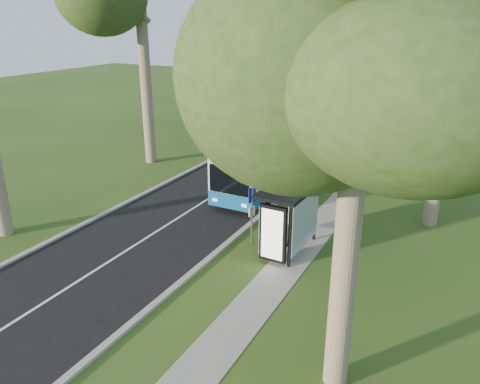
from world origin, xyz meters
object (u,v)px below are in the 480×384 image
at_px(bus_stop_sign, 252,209).
at_px(car_silver, 294,105).
at_px(bus_shelter, 288,210).
at_px(car_white, 295,104).
at_px(litter_bin, 308,187).
at_px(bus, 277,155).

xyz_separation_m(bus_stop_sign, car_silver, (-9.03, 27.99, -0.88)).
height_order(bus_shelter, car_white, bus_shelter).
bearing_deg(bus_stop_sign, car_white, 130.40).
bearing_deg(bus_shelter, litter_bin, 104.46).
relative_size(litter_bin, car_white, 0.23).
xyz_separation_m(car_white, car_silver, (0.40, -1.29, 0.09)).
bearing_deg(car_silver, bus_shelter, -59.68).
xyz_separation_m(bus, car_silver, (-6.72, 19.86, -0.83)).
distance_m(bus, car_silver, 20.98).
relative_size(bus_shelter, car_silver, 0.70).
height_order(bus, litter_bin, bus).
bearing_deg(bus_shelter, car_white, 112.59).
bearing_deg(bus_stop_sign, car_silver, 130.43).
bearing_deg(car_white, bus_shelter, -91.20).
relative_size(bus_stop_sign, car_silver, 0.57).
bearing_deg(car_white, litter_bin, -88.88).
height_order(bus_stop_sign, litter_bin, bus_stop_sign).
xyz_separation_m(bus_stop_sign, car_white, (-9.43, 29.28, -0.98)).
bearing_deg(car_white, car_silver, -94.65).
bearing_deg(bus, litter_bin, -29.33).
distance_m(bus, bus_shelter, 9.18).
distance_m(bus_stop_sign, car_silver, 29.43).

